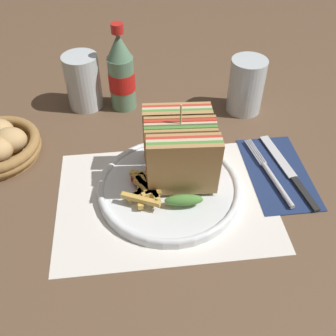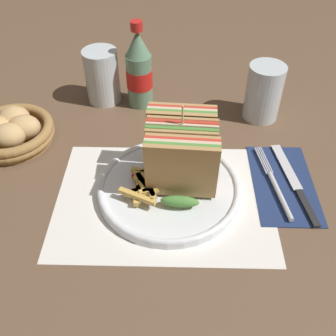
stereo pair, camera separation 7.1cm
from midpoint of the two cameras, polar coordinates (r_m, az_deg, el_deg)
ground_plane at (r=0.73m, az=3.48°, el=-2.82°), size 4.00×4.00×0.00m
placemat at (r=0.71m, az=2.06°, el=-4.65°), size 0.38×0.28×0.00m
plate_main at (r=0.71m, az=2.80°, el=-2.98°), size 0.26×0.26×0.02m
club_sandwich at (r=0.68m, az=4.71°, el=2.09°), size 0.12×0.16×0.16m
fries_pile at (r=0.69m, az=-0.64°, el=-2.76°), size 0.09×0.09×0.02m
ketchup_blob at (r=0.71m, az=-1.05°, el=-1.01°), size 0.04×0.03×0.01m
napkin at (r=0.77m, az=18.73°, el=-2.22°), size 0.11×0.21×0.00m
fork at (r=0.75m, az=17.91°, el=-2.87°), size 0.04×0.19×0.01m
knife at (r=0.77m, az=20.25°, el=-2.16°), size 0.05×0.21×0.00m
coke_bottle_near at (r=0.89m, az=-2.08°, el=13.83°), size 0.06×0.06×0.20m
glass_near at (r=0.89m, az=15.80°, el=10.45°), size 0.08×0.08×0.12m
glass_far at (r=0.93m, az=-7.45°, el=12.55°), size 0.08×0.08×0.12m
bread_basket at (r=0.86m, az=-19.79°, el=4.97°), size 0.17×0.17×0.06m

